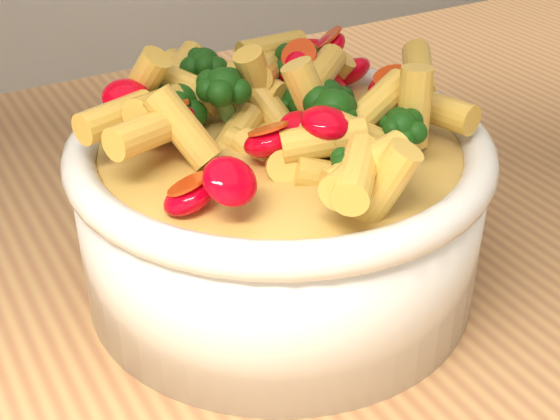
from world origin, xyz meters
TOP-DOWN VIEW (x-y plane):
  - table at (0.00, 0.00)m, footprint 1.20×0.80m
  - serving_bowl at (-0.08, -0.00)m, footprint 0.25×0.25m
  - pasta_salad at (-0.08, -0.00)m, footprint 0.20×0.20m

SIDE VIEW (x-z plane):
  - table at x=0.00m, z-range 0.35..1.25m
  - serving_bowl at x=-0.08m, z-range 0.90..1.01m
  - pasta_salad at x=-0.08m, z-range 1.00..1.05m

